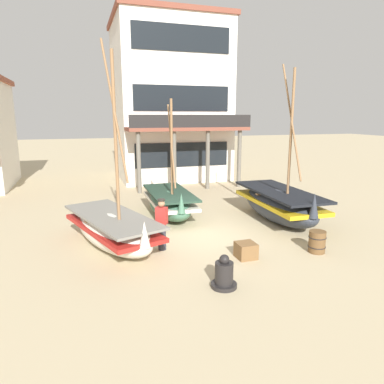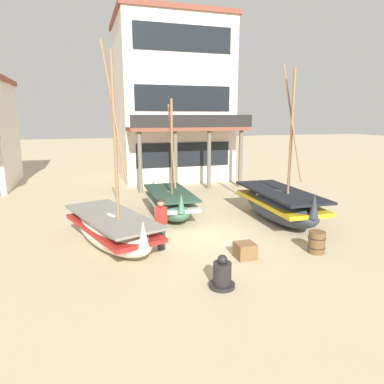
# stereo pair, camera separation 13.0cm
# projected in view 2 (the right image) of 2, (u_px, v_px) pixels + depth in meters

# --- Properties ---
(ground_plane) EXTENTS (120.00, 120.00, 0.00)m
(ground_plane) POSITION_uv_depth(u_px,v_px,m) (200.00, 235.00, 12.78)
(ground_plane) COLOR tan
(fishing_boat_near_left) EXTENTS (3.01, 4.81, 6.50)m
(fishing_boat_near_left) POSITION_uv_depth(u_px,v_px,m) (112.00, 229.00, 11.51)
(fishing_boat_near_left) COLOR silver
(fishing_boat_near_left) RESTS_ON ground
(fishing_boat_centre_large) EXTENTS (1.98, 4.95, 6.21)m
(fishing_boat_centre_large) POSITION_uv_depth(u_px,v_px,m) (280.00, 204.00, 14.36)
(fishing_boat_centre_large) COLOR #2D333D
(fishing_boat_centre_large) RESTS_ON ground
(fishing_boat_far_right) EXTENTS (1.71, 4.12, 4.92)m
(fishing_boat_far_right) POSITION_uv_depth(u_px,v_px,m) (170.00, 203.00, 15.05)
(fishing_boat_far_right) COLOR #427056
(fishing_boat_far_right) RESTS_ON ground
(fisherman_by_hull) EXTENTS (0.42, 0.39, 1.68)m
(fisherman_by_hull) POSITION_uv_depth(u_px,v_px,m) (161.00, 225.00, 11.24)
(fisherman_by_hull) COLOR #33333D
(fisherman_by_hull) RESTS_ON ground
(capstan_winch) EXTENTS (0.66, 0.66, 0.87)m
(capstan_winch) POSITION_uv_depth(u_px,v_px,m) (222.00, 275.00, 8.82)
(capstan_winch) COLOR black
(capstan_winch) RESTS_ON ground
(wooden_barrel) EXTENTS (0.56, 0.56, 0.70)m
(wooden_barrel) POSITION_uv_depth(u_px,v_px,m) (317.00, 242.00, 11.07)
(wooden_barrel) COLOR brown
(wooden_barrel) RESTS_ON ground
(cargo_crate) EXTENTS (0.58, 0.58, 0.48)m
(cargo_crate) POSITION_uv_depth(u_px,v_px,m) (245.00, 251.00, 10.66)
(cargo_crate) COLOR brown
(cargo_crate) RESTS_ON ground
(harbor_building_main) EXTENTS (7.40, 8.89, 10.56)m
(harbor_building_main) POSITION_uv_depth(u_px,v_px,m) (171.00, 101.00, 24.30)
(harbor_building_main) COLOR white
(harbor_building_main) RESTS_ON ground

